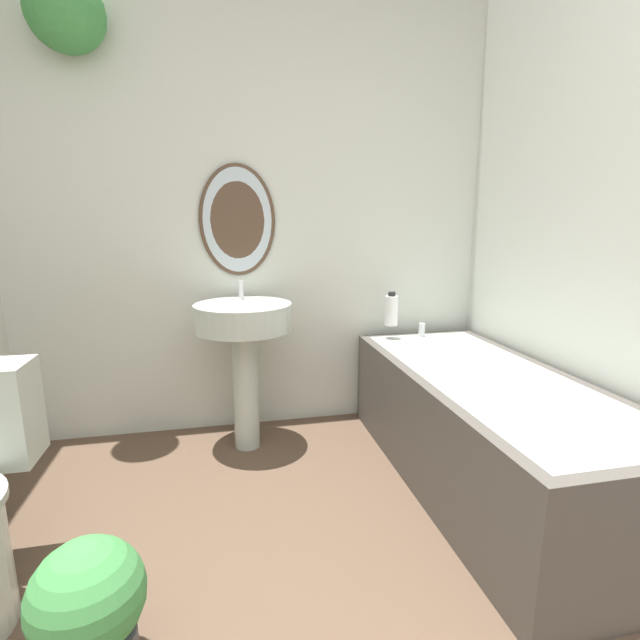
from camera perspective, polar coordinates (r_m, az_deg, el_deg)
wall_back at (r=2.61m, az=-9.65°, el=14.41°), size 2.70×0.34×2.40m
pedestal_sink at (r=2.37m, az=-9.35°, el=-1.94°), size 0.49×0.49×0.87m
bathtub at (r=2.25m, az=19.82°, el=-12.31°), size 0.70×1.63×0.59m
shampoo_bottle at (r=2.65m, az=8.77°, el=1.23°), size 0.07×0.07×0.19m
potted_plant at (r=1.48m, az=-26.54°, el=-29.29°), size 0.28×0.28×0.40m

